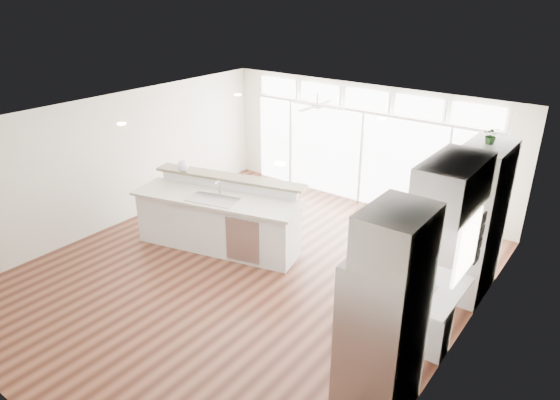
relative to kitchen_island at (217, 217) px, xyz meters
The scene contains 24 objects.
floor 1.32m from the kitchen_island, 18.53° to the right, with size 7.00×8.00×0.02m, color #411E14.
ceiling 2.36m from the kitchen_island, 18.53° to the right, with size 7.00×8.00×0.02m, color white.
wall_back 3.86m from the kitchen_island, 73.36° to the left, with size 7.00×0.04×2.70m, color beige.
wall_front 4.55m from the kitchen_island, 76.02° to the right, with size 7.00×0.04×2.70m, color beige.
wall_left 2.54m from the kitchen_island, behind, with size 0.04×8.00×2.70m, color beige.
wall_right 4.66m from the kitchen_island, ahead, with size 0.04×8.00×2.70m, color beige.
glass_wall 3.76m from the kitchen_island, 73.10° to the left, with size 5.80×0.06×2.08m, color white.
transom_row 4.12m from the kitchen_island, 73.10° to the left, with size 5.90×0.06×0.40m, color white.
desk_window 4.64m from the kitchen_island, ahead, with size 0.04×0.85×0.85m, color silver.
ceiling_fan 3.11m from the kitchen_island, 76.46° to the left, with size 1.16×1.16×0.32m, color silver.
recessed_lights 2.32m from the kitchen_island, ahead, with size 3.40×3.00×0.02m, color white.
oven_cabinet 4.53m from the kitchen_island, 18.64° to the left, with size 0.64×1.20×2.50m, color white.
desk_nook 4.23m from the kitchen_island, ahead, with size 0.72×1.30×0.76m, color white.
upper_cabinets 4.59m from the kitchen_island, ahead, with size 0.64×1.30×0.64m, color white.
refrigerator 4.55m from the kitchen_island, 22.22° to the right, with size 0.76×0.90×2.00m, color #A2A1A6.
fridge_cabinet 4.88m from the kitchen_island, 21.94° to the right, with size 0.64×0.90×0.60m, color white.
framed_photos 4.64m from the kitchen_island, ahead, with size 0.06×0.22×0.80m, color black.
kitchen_island is the anchor object (origin of this frame).
rug 3.46m from the kitchen_island, ahead, with size 0.82×0.59×0.01m, color #342110.
office_chair 3.32m from the kitchen_island, ahead, with size 0.46×0.43×0.89m, color black.
fishbowl 1.28m from the kitchen_island, behind, with size 0.23×0.23×0.23m, color silver.
monitor 4.15m from the kitchen_island, ahead, with size 0.07×0.42×0.35m, color black.
keyboard 3.97m from the kitchen_island, ahead, with size 0.13×0.35×0.02m, color white.
potted_plant 4.90m from the kitchen_island, 18.64° to the left, with size 0.24×0.27×0.21m, color #315F29.
Camera 1 is at (4.93, -5.67, 4.68)m, focal length 32.00 mm.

